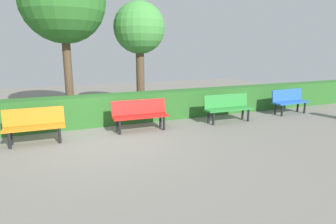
{
  "coord_description": "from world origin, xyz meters",
  "views": [
    {
      "loc": [
        1.2,
        6.9,
        2.27
      ],
      "look_at": [
        -1.81,
        -0.26,
        0.55
      ],
      "focal_mm": 30.52,
      "sensor_mm": 36.0,
      "label": 1
    }
  ],
  "objects_px": {
    "bench_blue": "(289,100)",
    "bench_orange": "(35,124)",
    "bench_green": "(228,107)",
    "tree_near": "(139,29)",
    "bench_red": "(140,114)",
    "tree_mid": "(63,1)"
  },
  "relations": [
    {
      "from": "bench_blue",
      "to": "bench_orange",
      "type": "relative_size",
      "value": 1.03
    },
    {
      "from": "bench_green",
      "to": "tree_near",
      "type": "height_order",
      "value": "tree_near"
    },
    {
      "from": "bench_green",
      "to": "bench_red",
      "type": "relative_size",
      "value": 1.0
    },
    {
      "from": "bench_green",
      "to": "tree_mid",
      "type": "bearing_deg",
      "value": -28.98
    },
    {
      "from": "bench_blue",
      "to": "bench_green",
      "type": "distance_m",
      "value": 2.7
    },
    {
      "from": "bench_blue",
      "to": "tree_near",
      "type": "bearing_deg",
      "value": -31.49
    },
    {
      "from": "tree_mid",
      "to": "bench_red",
      "type": "bearing_deg",
      "value": 123.16
    },
    {
      "from": "bench_blue",
      "to": "tree_mid",
      "type": "height_order",
      "value": "tree_mid"
    },
    {
      "from": "bench_red",
      "to": "bench_orange",
      "type": "bearing_deg",
      "value": 4.15
    },
    {
      "from": "bench_blue",
      "to": "tree_mid",
      "type": "xyz_separation_m",
      "value": [
        7.24,
        -2.56,
        3.27
      ]
    },
    {
      "from": "bench_red",
      "to": "tree_mid",
      "type": "relative_size",
      "value": 0.31
    },
    {
      "from": "bench_blue",
      "to": "bench_green",
      "type": "height_order",
      "value": "same"
    },
    {
      "from": "bench_orange",
      "to": "tree_mid",
      "type": "xyz_separation_m",
      "value": [
        -1.03,
        -2.68,
        3.28
      ]
    },
    {
      "from": "bench_red",
      "to": "tree_near",
      "type": "distance_m",
      "value": 3.68
    },
    {
      "from": "bench_orange",
      "to": "bench_red",
      "type": "bearing_deg",
      "value": -176.77
    },
    {
      "from": "bench_red",
      "to": "tree_mid",
      "type": "distance_m",
      "value": 4.49
    },
    {
      "from": "bench_orange",
      "to": "tree_near",
      "type": "height_order",
      "value": "tree_near"
    },
    {
      "from": "bench_blue",
      "to": "bench_orange",
      "type": "distance_m",
      "value": 8.28
    },
    {
      "from": "bench_blue",
      "to": "tree_near",
      "type": "distance_m",
      "value": 5.92
    },
    {
      "from": "bench_orange",
      "to": "tree_mid",
      "type": "bearing_deg",
      "value": -110.29
    },
    {
      "from": "bench_blue",
      "to": "bench_red",
      "type": "bearing_deg",
      "value": -2.71
    },
    {
      "from": "bench_blue",
      "to": "bench_red",
      "type": "distance_m",
      "value": 5.56
    }
  ]
}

